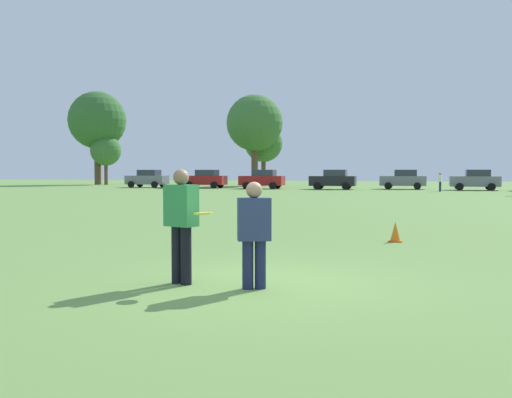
{
  "coord_description": "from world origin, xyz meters",
  "views": [
    {
      "loc": [
        2.12,
        -8.49,
        1.7
      ],
      "look_at": [
        -0.74,
        2.46,
        1.15
      ],
      "focal_mm": 41.0,
      "sensor_mm": 36.0,
      "label": 1
    }
  ],
  "objects_px": {
    "parked_car_mid_right": "(333,179)",
    "bystander_field_marshal": "(440,181)",
    "traffic_cone": "(395,232)",
    "parked_car_near_right": "(404,179)",
    "player_thrower": "(181,219)",
    "parked_car_center": "(262,179)",
    "parked_car_mid_left": "(205,179)",
    "parked_car_far_right": "(475,180)",
    "player_defender": "(254,229)",
    "parked_car_near_left": "(147,179)",
    "frisbee": "(203,213)"
  },
  "relations": [
    {
      "from": "parked_car_mid_right",
      "to": "bystander_field_marshal",
      "type": "height_order",
      "value": "parked_car_mid_right"
    },
    {
      "from": "traffic_cone",
      "to": "parked_car_near_right",
      "type": "relative_size",
      "value": 0.11
    },
    {
      "from": "player_thrower",
      "to": "parked_car_center",
      "type": "distance_m",
      "value": 47.06
    },
    {
      "from": "bystander_field_marshal",
      "to": "parked_car_mid_left",
      "type": "bearing_deg",
      "value": 168.29
    },
    {
      "from": "parked_car_mid_left",
      "to": "parked_car_far_right",
      "type": "relative_size",
      "value": 1.0
    },
    {
      "from": "player_defender",
      "to": "parked_car_far_right",
      "type": "relative_size",
      "value": 0.37
    },
    {
      "from": "parked_car_far_right",
      "to": "bystander_field_marshal",
      "type": "distance_m",
      "value": 5.29
    },
    {
      "from": "parked_car_near_right",
      "to": "bystander_field_marshal",
      "type": "distance_m",
      "value": 6.44
    },
    {
      "from": "traffic_cone",
      "to": "parked_car_mid_left",
      "type": "bearing_deg",
      "value": 115.39
    },
    {
      "from": "parked_car_mid_left",
      "to": "bystander_field_marshal",
      "type": "height_order",
      "value": "parked_car_mid_left"
    },
    {
      "from": "parked_car_mid_left",
      "to": "parked_car_far_right",
      "type": "xyz_separation_m",
      "value": [
        25.33,
        -0.35,
        0.0
      ]
    },
    {
      "from": "parked_car_mid_right",
      "to": "parked_car_near_right",
      "type": "xyz_separation_m",
      "value": [
        6.29,
        2.15,
        0.0
      ]
    },
    {
      "from": "parked_car_mid_right",
      "to": "parked_car_far_right",
      "type": "distance_m",
      "value": 12.46
    },
    {
      "from": "player_defender",
      "to": "parked_car_mid_left",
      "type": "height_order",
      "value": "parked_car_mid_left"
    },
    {
      "from": "traffic_cone",
      "to": "bystander_field_marshal",
      "type": "bearing_deg",
      "value": 85.54
    },
    {
      "from": "parked_car_mid_left",
      "to": "parked_car_mid_right",
      "type": "bearing_deg",
      "value": -4.58
    },
    {
      "from": "traffic_cone",
      "to": "bystander_field_marshal",
      "type": "height_order",
      "value": "bystander_field_marshal"
    },
    {
      "from": "player_defender",
      "to": "bystander_field_marshal",
      "type": "xyz_separation_m",
      "value": [
        4.66,
        42.41,
        0.04
      ]
    },
    {
      "from": "parked_car_mid_left",
      "to": "bystander_field_marshal",
      "type": "bearing_deg",
      "value": -11.71
    },
    {
      "from": "player_defender",
      "to": "parked_car_near_right",
      "type": "relative_size",
      "value": 0.37
    },
    {
      "from": "player_defender",
      "to": "parked_car_far_right",
      "type": "bearing_deg",
      "value": 80.47
    },
    {
      "from": "player_defender",
      "to": "parked_car_near_left",
      "type": "bearing_deg",
      "value": 116.82
    },
    {
      "from": "frisbee",
      "to": "parked_car_far_right",
      "type": "distance_m",
      "value": 47.55
    },
    {
      "from": "player_defender",
      "to": "bystander_field_marshal",
      "type": "distance_m",
      "value": 42.66
    },
    {
      "from": "frisbee",
      "to": "traffic_cone",
      "type": "distance_m",
      "value": 6.94
    },
    {
      "from": "parked_car_far_right",
      "to": "parked_car_mid_right",
      "type": "bearing_deg",
      "value": -176.87
    },
    {
      "from": "parked_car_center",
      "to": "parked_car_mid_right",
      "type": "distance_m",
      "value": 6.76
    },
    {
      "from": "parked_car_mid_left",
      "to": "parked_car_center",
      "type": "bearing_deg",
      "value": -9.24
    },
    {
      "from": "parked_car_near_left",
      "to": "parked_car_mid_left",
      "type": "relative_size",
      "value": 1.0
    },
    {
      "from": "parked_car_mid_right",
      "to": "parked_car_mid_left",
      "type": "bearing_deg",
      "value": 175.42
    },
    {
      "from": "parked_car_mid_left",
      "to": "player_defender",
      "type": "bearing_deg",
      "value": -69.58
    },
    {
      "from": "parked_car_near_left",
      "to": "player_thrower",
      "type": "bearing_deg",
      "value": -64.27
    },
    {
      "from": "player_thrower",
      "to": "parked_car_near_right",
      "type": "xyz_separation_m",
      "value": [
        2.83,
        48.05,
        -0.05
      ]
    },
    {
      "from": "player_thrower",
      "to": "parked_car_near_left",
      "type": "height_order",
      "value": "parked_car_near_left"
    },
    {
      "from": "parked_car_center",
      "to": "parked_car_far_right",
      "type": "xyz_separation_m",
      "value": [
        19.2,
        0.64,
        0.0
      ]
    },
    {
      "from": "player_thrower",
      "to": "parked_car_mid_right",
      "type": "distance_m",
      "value": 46.03
    },
    {
      "from": "parked_car_near_left",
      "to": "parked_car_near_right",
      "type": "height_order",
      "value": "same"
    },
    {
      "from": "player_thrower",
      "to": "parked_car_near_left",
      "type": "distance_m",
      "value": 52.44
    },
    {
      "from": "parked_car_near_right",
      "to": "parked_car_far_right",
      "type": "relative_size",
      "value": 1.0
    },
    {
      "from": "traffic_cone",
      "to": "parked_car_far_right",
      "type": "bearing_deg",
      "value": 81.57
    },
    {
      "from": "player_thrower",
      "to": "bystander_field_marshal",
      "type": "distance_m",
      "value": 42.73
    },
    {
      "from": "player_defender",
      "to": "parked_car_center",
      "type": "xyz_separation_m",
      "value": [
        -11.37,
        46.01,
        0.06
      ]
    },
    {
      "from": "player_thrower",
      "to": "parked_car_far_right",
      "type": "xyz_separation_m",
      "value": [
        8.98,
        46.58,
        -0.05
      ]
    },
    {
      "from": "parked_car_mid_right",
      "to": "parked_car_near_right",
      "type": "relative_size",
      "value": 1.0
    },
    {
      "from": "bystander_field_marshal",
      "to": "parked_car_center",
      "type": "bearing_deg",
      "value": 167.36
    },
    {
      "from": "frisbee",
      "to": "parked_car_mid_left",
      "type": "distance_m",
      "value": 50.02
    },
    {
      "from": "player_defender",
      "to": "parked_car_mid_left",
      "type": "distance_m",
      "value": 50.15
    },
    {
      "from": "player_thrower",
      "to": "parked_car_mid_right",
      "type": "bearing_deg",
      "value": 94.31
    },
    {
      "from": "player_defender",
      "to": "parked_car_near_left",
      "type": "distance_m",
      "value": 53.01
    },
    {
      "from": "traffic_cone",
      "to": "parked_car_near_left",
      "type": "distance_m",
      "value": 48.46
    }
  ]
}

